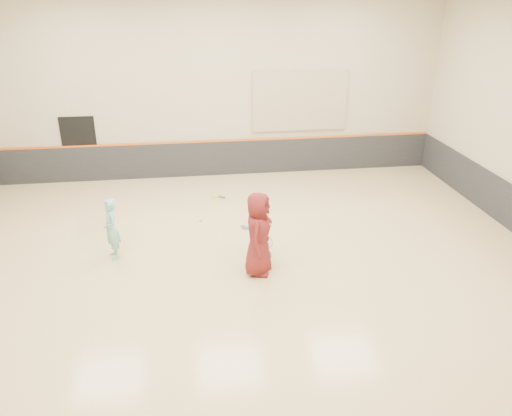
{
  "coord_description": "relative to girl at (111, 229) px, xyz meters",
  "views": [
    {
      "loc": [
        -0.93,
        -10.38,
        5.98
      ],
      "look_at": [
        0.56,
        0.4,
        1.15
      ],
      "focal_mm": 35.0,
      "sensor_mm": 36.0,
      "label": 1
    }
  ],
  "objects": [
    {
      "name": "spare_racket",
      "position": [
        2.64,
        3.49,
        -0.7
      ],
      "size": [
        0.69,
        0.69,
        0.12
      ],
      "primitive_type": null,
      "color": "#9FCC2C",
      "rests_on": "floor"
    },
    {
      "name": "wainscot_back",
      "position": [
        2.88,
        5.43,
        -0.15
      ],
      "size": [
        14.9,
        0.04,
        1.2
      ],
      "primitive_type": "cube",
      "color": "#232326",
      "rests_on": "floor"
    },
    {
      "name": "young_man",
      "position": [
        3.34,
        -1.17,
        0.22
      ],
      "size": [
        0.89,
        1.1,
        1.95
      ],
      "primitive_type": "imported",
      "rotation": [
        0.0,
        0.0,
        1.24
      ],
      "color": "maroon",
      "rests_on": "floor"
    },
    {
      "name": "acoustic_panel",
      "position": [
        5.68,
        5.41,
        1.75
      ],
      "size": [
        3.2,
        0.08,
        2.0
      ],
      "primitive_type": "cube",
      "color": "tan",
      "rests_on": "wall_back"
    },
    {
      "name": "ball_in_hand",
      "position": [
        3.59,
        -1.24,
        0.47
      ],
      "size": [
        0.07,
        0.07,
        0.07
      ],
      "primitive_type": "sphere",
      "color": "#BDD231",
      "rests_on": "young_man"
    },
    {
      "name": "ball_beside_spare",
      "position": [
        2.12,
        1.74,
        -0.72
      ],
      "size": [
        0.07,
        0.07,
        0.07
      ],
      "primitive_type": "sphere",
      "color": "yellow",
      "rests_on": "floor"
    },
    {
      "name": "girl",
      "position": [
        0.0,
        0.0,
        0.0
      ],
      "size": [
        0.53,
        0.64,
        1.51
      ],
      "primitive_type": "imported",
      "rotation": [
        0.0,
        0.0,
        -1.22
      ],
      "color": "#74CAB7",
      "rests_on": "floor"
    },
    {
      "name": "instructor",
      "position": [
        3.39,
        -0.47,
        0.05
      ],
      "size": [
        0.91,
        0.78,
        1.62
      ],
      "primitive_type": "imported",
      "rotation": [
        0.0,
        0.0,
        3.38
      ],
      "color": "#7CA1C0",
      "rests_on": "floor"
    },
    {
      "name": "held_racket",
      "position": [
        3.6,
        -0.72,
        -0.25
      ],
      "size": [
        0.48,
        0.48,
        0.5
      ],
      "primitive_type": null,
      "color": "#B3C82C",
      "rests_on": "instructor"
    },
    {
      "name": "ball_under_racket",
      "position": [
        3.55,
        -0.34,
        -0.72
      ],
      "size": [
        0.07,
        0.07,
        0.07
      ],
      "primitive_type": "sphere",
      "color": "#C7E535",
      "rests_on": "floor"
    },
    {
      "name": "room",
      "position": [
        2.88,
        -0.54,
        0.06
      ],
      "size": [
        15.04,
        12.04,
        6.22
      ],
      "color": "tan",
      "rests_on": "ground"
    },
    {
      "name": "doorway",
      "position": [
        -1.62,
        5.44,
        0.35
      ],
      "size": [
        1.1,
        0.05,
        2.2
      ],
      "primitive_type": "cube",
      "color": "black",
      "rests_on": "floor"
    },
    {
      "name": "accent_stripe",
      "position": [
        2.88,
        5.42,
        0.47
      ],
      "size": [
        14.9,
        0.03,
        0.06
      ],
      "primitive_type": "cube",
      "color": "#D85914",
      "rests_on": "wall_back"
    }
  ]
}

